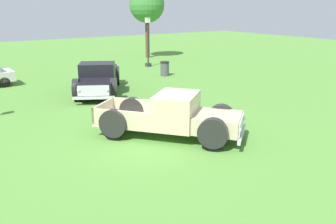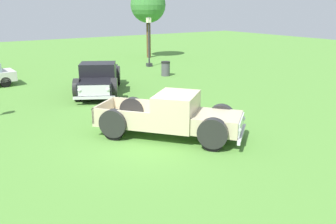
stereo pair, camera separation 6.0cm
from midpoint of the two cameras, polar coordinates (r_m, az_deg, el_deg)
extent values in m
plane|color=#548C38|center=(12.81, -2.71, -4.11)|extent=(80.00, 80.00, 0.00)
cube|color=#C6B793|center=(12.39, 7.66, -1.66)|extent=(2.19, 2.19, 0.57)
cube|color=silver|center=(12.30, 11.31, -1.97)|extent=(1.13, 0.94, 0.48)
sphere|color=silver|center=(12.89, 11.50, -0.99)|extent=(0.21, 0.21, 0.21)
sphere|color=silver|center=(11.70, 10.91, -2.77)|extent=(0.21, 0.21, 0.21)
cube|color=#C6B793|center=(12.58, 1.21, 0.26)|extent=(2.18, 2.13, 1.19)
cube|color=#8C9EA8|center=(12.37, 4.03, 1.18)|extent=(1.18, 0.98, 0.52)
cube|color=#C6B793|center=(13.29, -6.11, -1.38)|extent=(2.71, 2.77, 0.10)
cube|color=#C6B793|center=(13.92, -4.86, 0.92)|extent=(1.44, 1.73, 0.57)
cube|color=#C6B793|center=(12.48, -7.59, -1.02)|extent=(1.44, 1.73, 0.57)
cube|color=#C6B793|center=(13.62, -10.20, 0.36)|extent=(1.39, 1.16, 0.57)
cylinder|color=black|center=(13.29, 8.21, -1.70)|extent=(0.67, 0.75, 0.78)
cylinder|color=#B7B7BC|center=(13.30, 8.22, -1.68)|extent=(0.39, 0.40, 0.31)
cylinder|color=black|center=(13.23, 8.25, -0.88)|extent=(0.85, 0.95, 0.99)
cylinder|color=black|center=(11.67, 6.92, -4.25)|extent=(0.67, 0.75, 0.78)
cylinder|color=#B7B7BC|center=(11.66, 6.91, -4.27)|extent=(0.39, 0.40, 0.31)
cylinder|color=black|center=(11.60, 6.95, -3.34)|extent=(0.85, 0.95, 0.99)
cylinder|color=black|center=(14.17, -5.72, -0.46)|extent=(0.67, 0.75, 0.78)
cylinder|color=#B7B7BC|center=(14.17, -5.71, -0.44)|extent=(0.39, 0.40, 0.31)
cylinder|color=black|center=(14.11, -5.75, 0.31)|extent=(0.85, 0.95, 0.99)
cylinder|color=black|center=(12.66, -8.68, -2.65)|extent=(0.67, 0.75, 0.78)
cylinder|color=#B7B7BC|center=(12.65, -8.70, -2.66)|extent=(0.39, 0.40, 0.31)
cylinder|color=black|center=(12.60, -8.72, -1.80)|extent=(0.85, 0.95, 0.99)
cube|color=silver|center=(12.40, 11.42, -3.40)|extent=(1.52, 1.27, 0.12)
cube|color=black|center=(17.92, -11.52, 3.91)|extent=(2.19, 2.18, 0.59)
cube|color=silver|center=(17.13, -11.78, 3.31)|extent=(1.31, 0.75, 0.49)
sphere|color=silver|center=(17.08, -9.62, 3.50)|extent=(0.21, 0.21, 0.21)
sphere|color=silver|center=(17.22, -13.92, 3.35)|extent=(0.21, 0.21, 0.21)
cube|color=black|center=(19.31, -11.14, 5.80)|extent=(2.23, 2.07, 1.22)
cube|color=#8C9EA8|center=(18.63, -11.37, 6.24)|extent=(1.37, 0.77, 0.54)
cube|color=black|center=(21.19, -10.61, 5.22)|extent=(2.63, 2.82, 0.11)
cube|color=black|center=(21.06, -8.35, 6.22)|extent=(1.14, 2.00, 0.59)
cube|color=black|center=(21.22, -12.95, 6.05)|extent=(1.14, 2.00, 0.59)
cube|color=black|center=(22.18, -10.43, 6.64)|extent=(1.60, 0.93, 0.59)
cylinder|color=black|center=(17.91, -8.61, 3.09)|extent=(0.59, 0.82, 0.81)
cylinder|color=#B7B7BC|center=(17.91, -8.58, 3.09)|extent=(0.38, 0.41, 0.32)
cylinder|color=black|center=(17.87, -8.64, 3.73)|extent=(0.75, 1.04, 1.02)
cylinder|color=black|center=(18.10, -14.28, 2.90)|extent=(0.59, 0.82, 0.81)
cylinder|color=#B7B7BC|center=(18.10, -14.31, 2.90)|extent=(0.38, 0.41, 0.32)
cylinder|color=black|center=(18.06, -14.33, 3.53)|extent=(0.75, 1.04, 1.02)
cylinder|color=black|center=(21.40, -8.15, 5.30)|extent=(0.59, 0.82, 0.81)
cylinder|color=#B7B7BC|center=(21.40, -8.12, 5.30)|extent=(0.38, 0.41, 0.32)
cylinder|color=black|center=(21.36, -8.17, 5.84)|extent=(0.75, 1.04, 1.02)
cylinder|color=black|center=(21.56, -12.92, 5.13)|extent=(0.59, 0.82, 0.81)
cylinder|color=#B7B7BC|center=(21.56, -12.95, 5.13)|extent=(0.38, 0.41, 0.32)
cylinder|color=black|center=(21.52, -12.96, 5.66)|extent=(0.75, 1.04, 1.02)
cube|color=silver|center=(17.16, -11.73, 2.20)|extent=(1.76, 1.02, 0.13)
cylinder|color=black|center=(22.60, -24.44, 4.29)|extent=(0.59, 0.20, 0.59)
cube|color=#2D2D33|center=(27.82, -3.19, 7.44)|extent=(0.36, 0.36, 0.25)
cylinder|color=#2D2D33|center=(27.61, -3.24, 10.76)|extent=(0.12, 0.12, 3.00)
cube|color=#F2EACC|center=(27.50, -3.30, 14.24)|extent=(0.28, 0.28, 0.36)
cone|color=#2D2D33|center=(27.49, -3.31, 14.62)|extent=(0.32, 0.32, 0.14)
cylinder|color=#4C4C51|center=(24.00, -0.59, 6.73)|extent=(0.56, 0.56, 0.85)
cylinder|color=black|center=(23.92, -0.59, 7.85)|extent=(0.59, 0.59, 0.10)
cylinder|color=brown|center=(32.53, -3.32, 11.53)|extent=(0.36, 0.36, 3.38)
sphere|color=#3D7F38|center=(32.41, -3.40, 16.50)|extent=(3.01, 3.01, 3.01)
camera|label=1|loc=(0.03, -90.14, -0.04)|focal=38.68mm
camera|label=2|loc=(0.03, 89.86, 0.04)|focal=38.68mm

